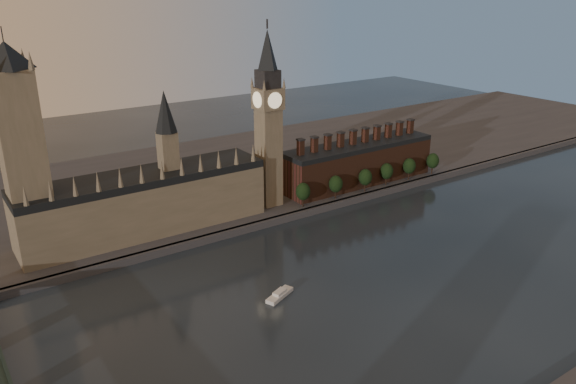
% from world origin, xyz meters
% --- Properties ---
extents(ground, '(900.00, 900.00, 0.00)m').
position_xyz_m(ground, '(0.00, 0.00, 0.00)').
color(ground, black).
rests_on(ground, ground).
extents(north_bank, '(900.00, 182.00, 4.00)m').
position_xyz_m(north_bank, '(0.00, 178.04, 2.00)').
color(north_bank, '#404044').
rests_on(north_bank, ground).
extents(palace_of_westminster, '(130.00, 30.30, 74.00)m').
position_xyz_m(palace_of_westminster, '(-64.41, 114.91, 21.63)').
color(palace_of_westminster, '#796B56').
rests_on(palace_of_westminster, north_bank).
extents(victoria_tower, '(24.00, 24.00, 108.00)m').
position_xyz_m(victoria_tower, '(-120.00, 115.00, 59.09)').
color(victoria_tower, '#796B56').
rests_on(victoria_tower, north_bank).
extents(big_ben, '(15.00, 15.00, 107.00)m').
position_xyz_m(big_ben, '(10.00, 110.00, 56.83)').
color(big_ben, '#796B56').
rests_on(big_ben, north_bank).
extents(chimney_block, '(110.00, 25.00, 37.00)m').
position_xyz_m(chimney_block, '(80.00, 110.00, 17.82)').
color(chimney_block, '#4B2A1C').
rests_on(chimney_block, north_bank).
extents(embankment_tree_0, '(8.60, 8.60, 14.88)m').
position_xyz_m(embankment_tree_0, '(24.16, 94.89, 13.47)').
color(embankment_tree_0, black).
rests_on(embankment_tree_0, north_bank).
extents(embankment_tree_1, '(8.60, 8.60, 14.88)m').
position_xyz_m(embankment_tree_1, '(48.57, 94.36, 13.47)').
color(embankment_tree_1, black).
rests_on(embankment_tree_1, north_bank).
extents(embankment_tree_2, '(8.60, 8.60, 14.88)m').
position_xyz_m(embankment_tree_2, '(72.25, 93.77, 13.47)').
color(embankment_tree_2, black).
rests_on(embankment_tree_2, north_bank).
extents(embankment_tree_3, '(8.60, 8.60, 14.88)m').
position_xyz_m(embankment_tree_3, '(91.95, 95.00, 13.47)').
color(embankment_tree_3, black).
rests_on(embankment_tree_3, north_bank).
extents(embankment_tree_4, '(8.60, 8.60, 14.88)m').
position_xyz_m(embankment_tree_4, '(112.48, 94.53, 13.47)').
color(embankment_tree_4, black).
rests_on(embankment_tree_4, north_bank).
extents(embankment_tree_5, '(8.60, 8.60, 14.88)m').
position_xyz_m(embankment_tree_5, '(134.64, 93.72, 13.47)').
color(embankment_tree_5, black).
rests_on(embankment_tree_5, north_bank).
extents(river_boat, '(16.03, 10.15, 3.11)m').
position_xyz_m(river_boat, '(-41.02, 22.33, 1.19)').
color(river_boat, silver).
rests_on(river_boat, ground).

